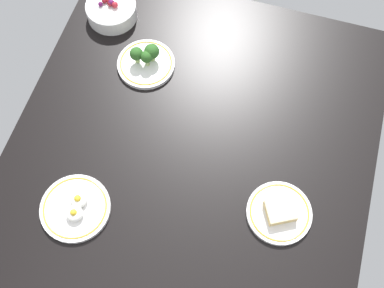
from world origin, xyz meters
TOP-DOWN VIEW (x-y plane):
  - dining_table at (0.00, 0.00)cm, footprint 125.30×113.54cm
  - plate_broccoli at (-25.01, -23.71)cm, footprint 19.63×19.63cm
  - plate_eggs at (29.51, -27.30)cm, footprint 21.06×21.06cm
  - plate_sandwich at (13.61, 31.00)cm, footprint 19.52×19.52cm
  - bowl_berries at (-41.43, -42.17)cm, footprint 17.94×17.94cm

SIDE VIEW (x-z plane):
  - dining_table at x=0.00cm, z-range 0.00..4.00cm
  - plate_eggs at x=29.51cm, z-range 2.65..7.81cm
  - plate_sandwich at x=13.61cm, z-range 3.03..7.65cm
  - plate_broccoli at x=-25.01cm, z-range 2.08..10.68cm
  - bowl_berries at x=-41.43cm, z-range 3.33..10.98cm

